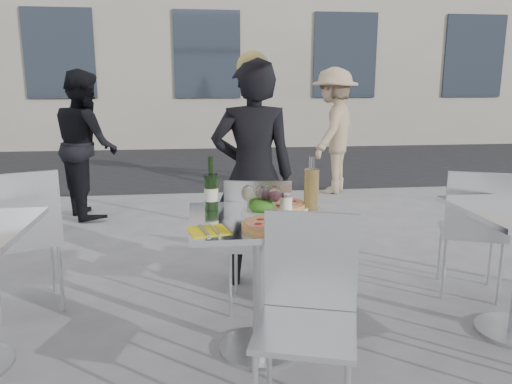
{
  "coord_description": "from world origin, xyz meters",
  "views": [
    {
      "loc": [
        -0.33,
        -2.46,
        1.43
      ],
      "look_at": [
        0.0,
        0.15,
        0.85
      ],
      "focal_mm": 35.0,
      "sensor_mm": 36.0,
      "label": 1
    }
  ],
  "objects": [
    {
      "name": "chair_near",
      "position": [
        0.13,
        -0.56,
        0.53
      ],
      "size": [
        0.51,
        0.52,
        0.89
      ],
      "rotation": [
        0.0,
        0.0,
        -0.31
      ],
      "color": "silver",
      "rests_on": "ground"
    },
    {
      "name": "woman_diner",
      "position": [
        0.08,
        0.95,
        0.79
      ],
      "size": [
        0.6,
        0.41,
        1.59
      ],
      "primitive_type": "imported",
      "rotation": [
        0.0,
        0.0,
        3.09
      ],
      "color": "black",
      "rests_on": "ground"
    },
    {
      "name": "pedestrian_a",
      "position": [
        -1.47,
        3.03,
        0.78
      ],
      "size": [
        0.86,
        0.94,
        1.57
      ],
      "primitive_type": "imported",
      "rotation": [
        0.0,
        0.0,
        2.01
      ],
      "color": "black",
      "rests_on": "ground"
    },
    {
      "name": "sugar_shaker",
      "position": [
        0.15,
        0.06,
        0.8
      ],
      "size": [
        0.06,
        0.06,
        0.11
      ],
      "color": "white",
      "rests_on": "main_table"
    },
    {
      "name": "carafe",
      "position": [
        0.3,
        0.14,
        0.87
      ],
      "size": [
        0.08,
        0.08,
        0.29
      ],
      "color": "tan",
      "rests_on": "main_table"
    },
    {
      "name": "napkin_right",
      "position": [
        0.27,
        -0.23,
        0.75
      ],
      "size": [
        0.2,
        0.2,
        0.01
      ],
      "rotation": [
        0.0,
        0.0,
        -0.12
      ],
      "color": "yellow",
      "rests_on": "main_table"
    },
    {
      "name": "side_chair_lfar",
      "position": [
        -1.37,
        0.62,
        0.54
      ],
      "size": [
        0.55,
        0.56,
        0.92
      ],
      "rotation": [
        0.0,
        0.0,
        3.54
      ],
      "color": "silver",
      "rests_on": "ground"
    },
    {
      "name": "pedestrian_b",
      "position": [
        1.47,
        3.86,
        0.81
      ],
      "size": [
        1.06,
        1.2,
        1.62
      ],
      "primitive_type": "imported",
      "rotation": [
        0.0,
        0.0,
        4.15
      ],
      "color": "tan",
      "rests_on": "ground"
    },
    {
      "name": "napkin_left",
      "position": [
        -0.27,
        -0.21,
        0.75
      ],
      "size": [
        0.21,
        0.21,
        0.01
      ],
      "rotation": [
        0.0,
        0.0,
        0.21
      ],
      "color": "yellow",
      "rests_on": "main_table"
    },
    {
      "name": "wineglass_white_a",
      "position": [
        -0.05,
        0.06,
        0.86
      ],
      "size": [
        0.07,
        0.07,
        0.16
      ],
      "color": "white",
      "rests_on": "main_table"
    },
    {
      "name": "main_table",
      "position": [
        0.0,
        0.0,
        0.54
      ],
      "size": [
        0.72,
        0.72,
        0.75
      ],
      "color": "#B7BABF",
      "rests_on": "ground"
    },
    {
      "name": "wineglass_white_b",
      "position": [
        0.02,
        0.06,
        0.86
      ],
      "size": [
        0.07,
        0.07,
        0.16
      ],
      "color": "white",
      "rests_on": "main_table"
    },
    {
      "name": "salad_plate",
      "position": [
        0.02,
        0.08,
        0.79
      ],
      "size": [
        0.22,
        0.22,
        0.09
      ],
      "color": "white",
      "rests_on": "main_table"
    },
    {
      "name": "wineglass_red_a",
      "position": [
        0.04,
        0.05,
        0.86
      ],
      "size": [
        0.07,
        0.07,
        0.16
      ],
      "color": "white",
      "rests_on": "main_table"
    },
    {
      "name": "ground",
      "position": [
        0.0,
        0.0,
        0.0
      ],
      "size": [
        80.0,
        80.0,
        0.0
      ],
      "primitive_type": "plane",
      "color": "slate"
    },
    {
      "name": "chair_far",
      "position": [
        0.05,
        0.45,
        0.52
      ],
      "size": [
        0.46,
        0.47,
        0.87
      ],
      "rotation": [
        0.0,
        0.0,
        2.96
      ],
      "color": "silver",
      "rests_on": "ground"
    },
    {
      "name": "street_asphalt",
      "position": [
        0.0,
        6.5,
        0.0
      ],
      "size": [
        24.0,
        5.0,
        0.0
      ],
      "primitive_type": "cube",
      "color": "black",
      "rests_on": "ground"
    },
    {
      "name": "wineglass_red_b",
      "position": [
        0.08,
        0.02,
        0.86
      ],
      "size": [
        0.07,
        0.07,
        0.16
      ],
      "color": "white",
      "rests_on": "main_table"
    },
    {
      "name": "pizza_far",
      "position": [
        0.13,
        0.18,
        0.77
      ],
      "size": [
        0.34,
        0.34,
        0.03
      ],
      "color": "white",
      "rests_on": "main_table"
    },
    {
      "name": "side_chair_rfar",
      "position": [
        1.49,
        0.5,
        0.52
      ],
      "size": [
        0.53,
        0.53,
        0.88
      ],
      "rotation": [
        0.0,
        0.0,
        2.75
      ],
      "color": "silver",
      "rests_on": "ground"
    },
    {
      "name": "pizza_near",
      "position": [
        0.06,
        -0.18,
        0.76
      ],
      "size": [
        0.34,
        0.34,
        0.02
      ],
      "color": "tan",
      "rests_on": "main_table"
    },
    {
      "name": "wine_bottle",
      "position": [
        -0.24,
        0.17,
        0.86
      ],
      "size": [
        0.07,
        0.08,
        0.29
      ],
      "color": "#254B1C",
      "rests_on": "main_table"
    }
  ]
}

